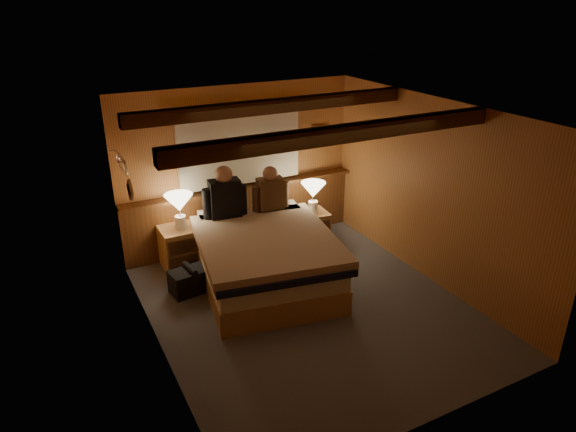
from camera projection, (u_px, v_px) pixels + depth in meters
floor at (308, 307)px, 6.29m from camera, size 4.20×4.20×0.00m
ceiling at (312, 112)px, 5.34m from camera, size 4.20×4.20×0.00m
wall_back at (239, 167)px, 7.53m from camera, size 3.60×0.00×3.60m
wall_left at (151, 251)px, 5.06m from camera, size 0.00×4.20×4.20m
wall_right at (432, 192)px, 6.58m from camera, size 0.00×4.20×4.20m
wall_front at (440, 311)px, 4.11m from camera, size 3.60×0.00×3.60m
wainscot at (242, 214)px, 7.76m from camera, size 3.60×0.23×0.94m
curtain_window at (240, 147)px, 7.34m from camera, size 2.18×0.09×1.11m
ceiling_beams at (305, 118)px, 5.50m from camera, size 3.60×1.65×0.16m
coat_rail at (122, 162)px, 6.19m from camera, size 0.05×0.55×0.24m
framed_print at (320, 134)px, 7.94m from camera, size 0.30×0.04×0.25m
bed at (265, 258)px, 6.67m from camera, size 1.98×2.40×0.73m
nightstand_left at (181, 247)px, 7.14m from camera, size 0.54×0.49×0.59m
nightstand_right at (311, 229)px, 7.78m from camera, size 0.53×0.48×0.54m
lamp_left at (179, 205)px, 6.87m from camera, size 0.38×0.38×0.50m
lamp_right at (313, 192)px, 7.52m from camera, size 0.37×0.37×0.48m
person_left at (225, 196)px, 6.94m from camera, size 0.61×0.29×0.75m
person_right at (270, 192)px, 7.20m from camera, size 0.54×0.25×0.66m
duffel_bag at (191, 280)px, 6.58m from camera, size 0.55×0.38×0.37m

